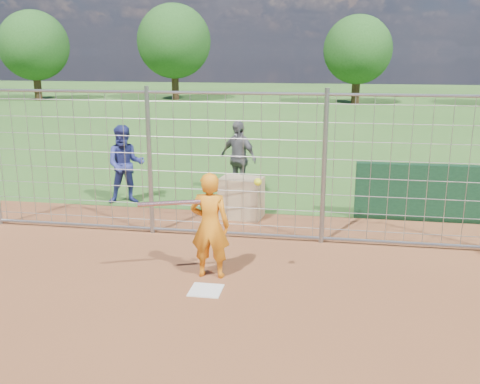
% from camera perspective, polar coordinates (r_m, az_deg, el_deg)
% --- Properties ---
extents(ground, '(100.00, 100.00, 0.00)m').
position_cam_1_polar(ground, '(7.58, -3.31, -9.87)').
color(ground, '#2D591E').
rests_on(ground, ground).
extents(home_plate, '(0.43, 0.43, 0.02)m').
position_cam_1_polar(home_plate, '(7.40, -3.66, -10.43)').
color(home_plate, silver).
rests_on(home_plate, ground).
extents(dugout_wall, '(2.60, 0.20, 1.10)m').
position_cam_1_polar(dugout_wall, '(10.79, 19.09, -0.07)').
color(dugout_wall, '#11381E').
rests_on(dugout_wall, ground).
extents(batter, '(0.56, 0.37, 1.54)m').
position_cam_1_polar(batter, '(7.58, -3.22, -3.60)').
color(batter, orange).
rests_on(batter, ground).
extents(bystander_a, '(0.98, 0.86, 1.68)m').
position_cam_1_polar(bystander_a, '(11.60, -12.12, 2.88)').
color(bystander_a, navy).
rests_on(bystander_a, ground).
extents(bystander_b, '(1.06, 0.85, 1.69)m').
position_cam_1_polar(bystander_b, '(12.06, -0.21, 3.67)').
color(bystander_b, '#5D5E63').
rests_on(bystander_b, ground).
extents(equipment_bin, '(0.87, 0.66, 0.80)m').
position_cam_1_polar(equipment_bin, '(10.40, 0.16, -0.63)').
color(equipment_bin, tan).
rests_on(equipment_bin, ground).
extents(equipment_in_play, '(1.68, 0.36, 0.42)m').
position_cam_1_polar(equipment_in_play, '(7.30, -5.35, -0.66)').
color(equipment_in_play, silver).
rests_on(equipment_in_play, ground).
extents(backstop_fence, '(9.08, 0.08, 2.60)m').
position_cam_1_polar(backstop_fence, '(9.05, -0.59, 2.65)').
color(backstop_fence, gray).
rests_on(backstop_fence, ground).
extents(tree_line, '(44.66, 6.72, 6.48)m').
position_cam_1_polar(tree_line, '(34.88, 12.70, 15.28)').
color(tree_line, '#3F2B19').
rests_on(tree_line, ground).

